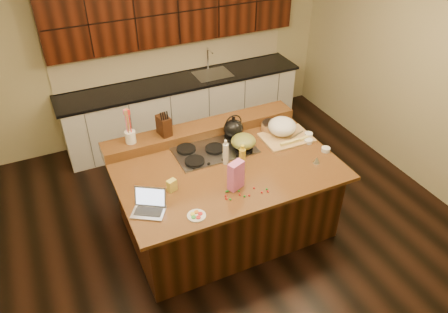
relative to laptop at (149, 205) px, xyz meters
name	(u,v)px	position (x,y,z in m)	size (l,w,h in m)	color
room	(226,132)	(0.97, 0.35, 0.37)	(5.52, 5.02, 2.72)	black
island	(226,196)	(0.97, 0.35, -0.51)	(2.40, 1.60, 0.92)	black
back_ledge	(201,130)	(0.97, 1.05, 0.00)	(2.40, 0.30, 0.12)	black
cooktop	(215,150)	(0.97, 0.65, -0.04)	(0.92, 0.52, 0.05)	gray
back_counter	(181,76)	(1.27, 2.57, 0.01)	(3.70, 0.66, 2.40)	silver
kettle	(233,128)	(1.27, 0.78, 0.09)	(0.24, 0.24, 0.21)	black
green_bowl	(243,141)	(1.27, 0.52, 0.07)	(0.29, 0.29, 0.16)	olive
laptop	(149,205)	(0.00, 0.00, 0.00)	(0.39, 0.37, 0.21)	#B7B7BC
oil_bottle	(242,160)	(1.09, 0.18, 0.08)	(0.07, 0.07, 0.27)	gold
vinegar_bottle	(226,154)	(0.98, 0.37, 0.07)	(0.06, 0.06, 0.25)	silver
wooden_tray	(283,129)	(1.84, 0.58, 0.05)	(0.59, 0.47, 0.24)	tan
ramekin_a	(309,135)	(2.12, 0.45, -0.03)	(0.10, 0.10, 0.04)	white
ramekin_b	(326,149)	(2.12, 0.10, -0.03)	(0.10, 0.10, 0.04)	white
ramekin_c	(308,141)	(2.04, 0.33, -0.03)	(0.10, 0.10, 0.04)	white
strainer_bowl	(271,127)	(1.78, 0.76, -0.01)	(0.24, 0.24, 0.09)	#996B3F
kitchen_timer	(317,160)	(1.90, -0.04, -0.02)	(0.08, 0.08, 0.07)	silver
pink_bag	(236,175)	(0.90, -0.05, 0.10)	(0.17, 0.09, 0.31)	#D464AB
candy_plate	(197,216)	(0.37, -0.28, -0.05)	(0.18, 0.18, 0.01)	white
package_box	(172,185)	(0.29, 0.18, 0.01)	(0.09, 0.06, 0.13)	#D4C64B
utensil_crock	(130,137)	(0.12, 1.05, 0.13)	(0.12, 0.12, 0.14)	white
knife_block	(164,126)	(0.51, 1.05, 0.18)	(0.12, 0.19, 0.23)	black
gumdrop_0	(226,199)	(0.73, -0.18, -0.05)	(0.02, 0.02, 0.02)	red
gumdrop_1	(226,191)	(0.78, -0.08, -0.05)	(0.02, 0.02, 0.02)	#198C26
gumdrop_2	(262,192)	(1.10, -0.24, -0.05)	(0.02, 0.02, 0.02)	red
gumdrop_3	(239,191)	(0.90, -0.12, -0.05)	(0.02, 0.02, 0.02)	#198C26
gumdrop_4	(240,195)	(0.88, -0.18, -0.05)	(0.02, 0.02, 0.02)	red
gumdrop_5	(241,185)	(0.96, -0.04, -0.05)	(0.02, 0.02, 0.02)	#198C26
gumdrop_6	(254,188)	(1.06, -0.15, -0.05)	(0.02, 0.02, 0.02)	red
gumdrop_7	(230,199)	(0.76, -0.20, -0.05)	(0.02, 0.02, 0.02)	#198C26
gumdrop_8	(268,191)	(1.16, -0.26, -0.05)	(0.02, 0.02, 0.02)	red
gumdrop_9	(228,191)	(0.80, -0.08, -0.05)	(0.02, 0.02, 0.02)	#198C26
gumdrop_10	(249,195)	(0.96, -0.23, -0.05)	(0.02, 0.02, 0.02)	red
gumdrop_11	(267,189)	(1.17, -0.22, -0.05)	(0.02, 0.02, 0.02)	#198C26
gumdrop_12	(226,196)	(0.74, -0.14, -0.05)	(0.02, 0.02, 0.02)	red
gumdrop_13	(244,196)	(0.91, -0.22, -0.05)	(0.02, 0.02, 0.02)	#198C26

